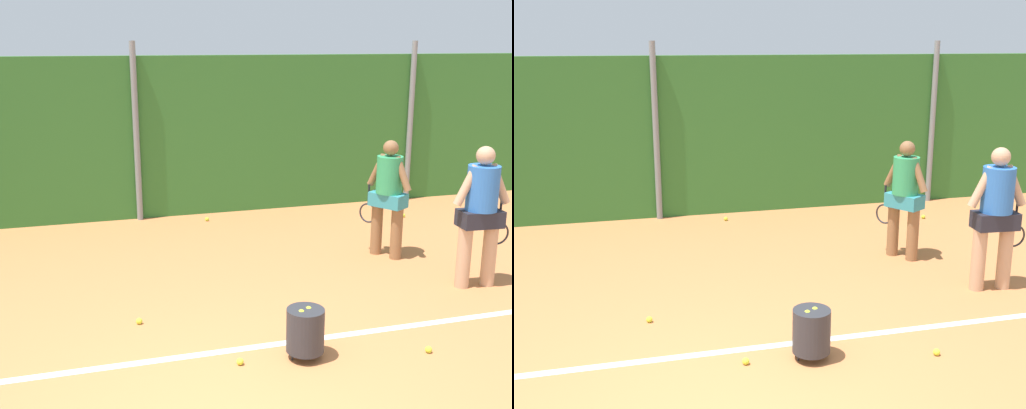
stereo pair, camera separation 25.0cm
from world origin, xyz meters
The scene contains 14 objects.
ground_plane centered at (0.00, 1.90, 0.00)m, with size 26.67×26.67×0.00m, color #C67542.
hedge_fence_backdrop centered at (0.00, 6.46, 1.34)m, with size 17.33×0.25×2.69m, color #33702D.
fence_post_center centered at (0.00, 6.29, 1.46)m, with size 0.10×0.10×2.92m, color gray.
fence_post_right centered at (5.00, 6.29, 1.46)m, with size 0.10×0.10×2.92m, color gray.
court_baseline_paint centered at (0.00, 1.34, 0.00)m, with size 12.67×0.10×0.01m, color white.
player_foreground_near centered at (3.62, 2.14, 0.97)m, with size 0.81×0.37×1.74m.
player_midcourt centered at (3.09, 3.46, 0.91)m, with size 0.51×0.65×1.63m.
ball_hopper centered at (0.97, 1.00, 0.29)m, with size 0.36×0.36×0.51m.
tennis_ball_0 centered at (0.35, 1.04, 0.03)m, with size 0.07×0.07×0.07m, color #CCDB33.
tennis_ball_2 centered at (4.33, 5.16, 0.03)m, with size 0.07×0.07×0.07m, color #CCDB33.
tennis_ball_3 centered at (1.06, 5.87, 0.03)m, with size 0.07×0.07×0.07m, color #CCDB33.
tennis_ball_4 centered at (2.16, 0.76, 0.03)m, with size 0.07×0.07×0.07m, color #CCDB33.
tennis_ball_7 centered at (5.13, 4.75, 0.03)m, with size 0.07×0.07×0.07m, color #CCDB33.
tennis_ball_9 centered at (-0.46, 2.19, 0.03)m, with size 0.07×0.07×0.07m, color #CCDB33.
Camera 2 is at (-0.75, -4.17, 2.93)m, focal length 44.36 mm.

